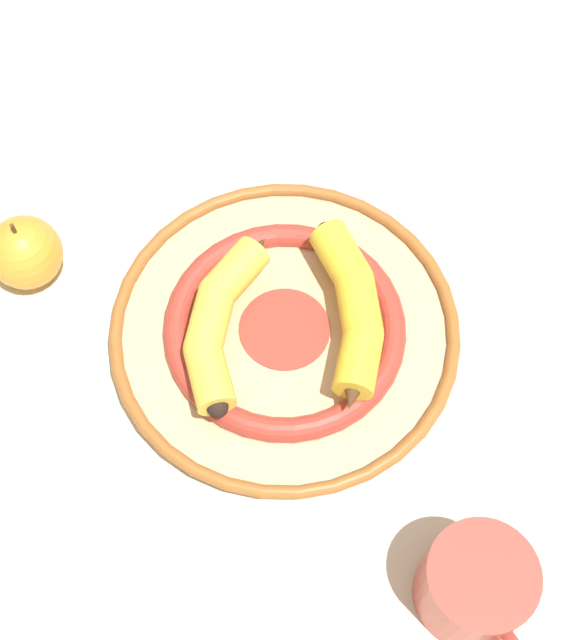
# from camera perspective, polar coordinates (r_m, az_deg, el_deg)

# --- Properties ---
(ground_plane) EXTENTS (2.80, 2.80, 0.00)m
(ground_plane) POSITION_cam_1_polar(r_m,az_deg,el_deg) (0.91, -0.65, 0.96)
(ground_plane) COLOR beige
(decorative_bowl) EXTENTS (0.34, 0.34, 0.03)m
(decorative_bowl) POSITION_cam_1_polar(r_m,az_deg,el_deg) (0.87, -0.00, -0.66)
(decorative_bowl) COLOR tan
(decorative_bowl) RESTS_ON ground_plane
(banana_a) EXTENTS (0.08, 0.20, 0.04)m
(banana_a) POSITION_cam_1_polar(r_m,az_deg,el_deg) (0.84, 4.43, 0.61)
(banana_a) COLOR yellow
(banana_a) RESTS_ON decorative_bowl
(banana_b) EXTENTS (0.11, 0.18, 0.04)m
(banana_b) POSITION_cam_1_polar(r_m,az_deg,el_deg) (0.84, -4.21, 0.11)
(banana_b) COLOR yellow
(banana_b) RESTS_ON decorative_bowl
(coffee_mug) EXTENTS (0.09, 0.14, 0.09)m
(coffee_mug) POSITION_cam_1_polar(r_m,az_deg,el_deg) (0.78, 12.19, -16.46)
(coffee_mug) COLOR #B24238
(coffee_mug) RESTS_ON ground_plane
(apple) EXTENTS (0.08, 0.08, 0.09)m
(apple) POSITION_cam_1_polar(r_m,az_deg,el_deg) (0.93, -16.27, 4.17)
(apple) COLOR gold
(apple) RESTS_ON ground_plane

